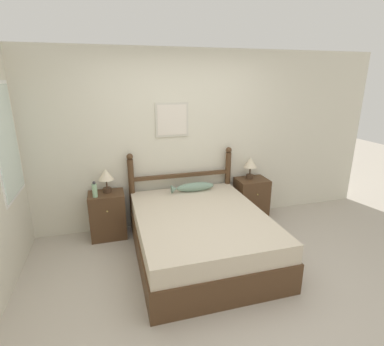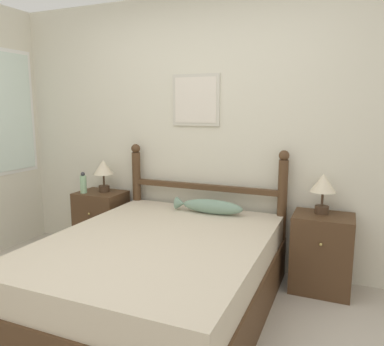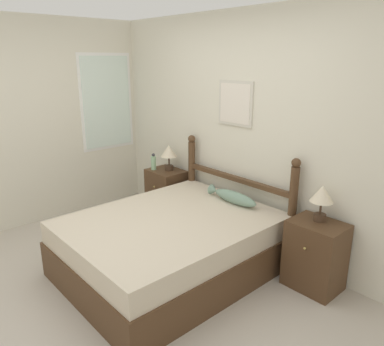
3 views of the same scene
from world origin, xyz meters
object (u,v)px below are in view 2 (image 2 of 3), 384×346
(table_lamp_left, at_px, (103,170))
(bottle, at_px, (83,183))
(nightstand_left, at_px, (102,222))
(fish_pillow, at_px, (209,206))
(nightstand_right, at_px, (322,253))
(table_lamp_right, at_px, (323,186))
(bed, at_px, (158,275))

(table_lamp_left, height_order, bottle, table_lamp_left)
(nightstand_left, height_order, fish_pillow, fish_pillow)
(nightstand_right, bearing_deg, table_lamp_right, 114.90)
(nightstand_left, bearing_deg, table_lamp_left, 60.10)
(fish_pillow, bearing_deg, nightstand_right, 3.42)
(table_lamp_right, distance_m, fish_pillow, 0.99)
(bed, xyz_separation_m, fish_pillow, (0.12, 0.76, 0.35))
(bed, relative_size, fish_pillow, 3.10)
(nightstand_left, height_order, bottle, bottle)
(nightstand_left, bearing_deg, table_lamp_right, 1.29)
(table_lamp_left, bearing_deg, bed, -38.34)
(table_lamp_right, bearing_deg, fish_pillow, -173.56)
(nightstand_left, relative_size, table_lamp_left, 1.94)
(table_lamp_right, bearing_deg, nightstand_right, -65.10)
(table_lamp_right, bearing_deg, bottle, -176.35)
(bed, relative_size, nightstand_right, 3.05)
(nightstand_left, distance_m, table_lamp_left, 0.56)
(nightstand_left, xyz_separation_m, fish_pillow, (1.22, -0.06, 0.31))
(table_lamp_left, xyz_separation_m, table_lamp_right, (2.15, 0.01, 0.00))
(nightstand_right, height_order, table_lamp_left, table_lamp_left)
(fish_pillow, bearing_deg, table_lamp_left, 175.45)
(nightstand_right, distance_m, table_lamp_left, 2.25)
(nightstand_right, height_order, bottle, bottle)
(table_lamp_left, height_order, table_lamp_right, same)
(bed, xyz_separation_m, nightstand_left, (-1.10, 0.81, 0.04))
(nightstand_left, distance_m, fish_pillow, 1.26)
(nightstand_right, xyz_separation_m, table_lamp_right, (-0.02, 0.05, 0.56))
(nightstand_right, xyz_separation_m, bottle, (-2.33, -0.10, 0.42))
(table_lamp_left, height_order, fish_pillow, table_lamp_left)
(table_lamp_left, distance_m, table_lamp_right, 2.15)
(bed, bearing_deg, table_lamp_left, 141.66)
(fish_pillow, bearing_deg, table_lamp_right, 6.44)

